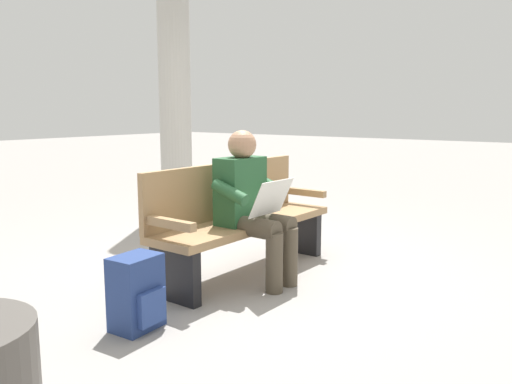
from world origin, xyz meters
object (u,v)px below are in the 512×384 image
bench_near (239,217)px  support_pillar (174,54)px  backpack (137,293)px  person_seated (252,202)px

bench_near → support_pillar: support_pillar is taller
backpack → support_pillar: 4.22m
person_seated → support_pillar: support_pillar is taller
backpack → support_pillar: support_pillar is taller
person_seated → support_pillar: bearing=-123.2°
person_seated → support_pillar: size_ratio=0.29×
bench_near → backpack: bearing=10.2°
person_seated → backpack: person_seated is taller
person_seated → backpack: bearing=-0.3°
bench_near → backpack: bench_near is taller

